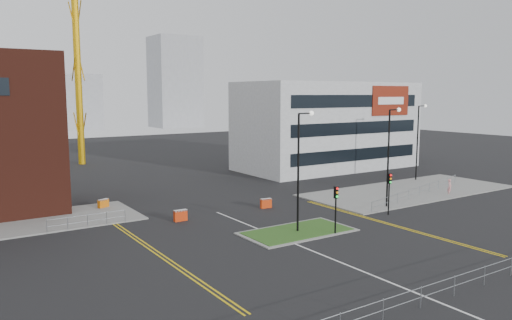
{
  "coord_description": "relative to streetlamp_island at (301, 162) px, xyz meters",
  "views": [
    {
      "loc": [
        -20.92,
        -21.01,
        10.45
      ],
      "look_at": [
        1.61,
        13.15,
        5.0
      ],
      "focal_mm": 35.0,
      "sensor_mm": 36.0,
      "label": 1
    }
  ],
  "objects": [
    {
      "name": "traffic_light_island",
      "position": [
        1.78,
        -2.02,
        -2.85
      ],
      "size": [
        0.28,
        0.33,
        3.65
      ],
      "color": "black",
      "rests_on": "ground"
    },
    {
      "name": "centre_line",
      "position": [
        -2.22,
        -6.0,
        -5.41
      ],
      "size": [
        0.15,
        30.0,
        0.01
      ],
      "primitive_type": "cube",
      "color": "silver",
      "rests_on": "ground"
    },
    {
      "name": "ground",
      "position": [
        -2.22,
        -8.0,
        -5.41
      ],
      "size": [
        200.0,
        200.0,
        0.0
      ],
      "primitive_type": "plane",
      "color": "black",
      "rests_on": "ground"
    },
    {
      "name": "grass_island",
      "position": [
        -0.22,
        0.0,
        -5.35
      ],
      "size": [
        8.0,
        4.0,
        0.12
      ],
      "primitive_type": "cube",
      "color": "#2D541C",
      "rests_on": "ground"
    },
    {
      "name": "pedestrian",
      "position": [
        21.59,
        2.34,
        -4.56
      ],
      "size": [
        0.74,
        0.66,
        1.7
      ],
      "primitive_type": "imported",
      "rotation": [
        0.0,
        0.0,
        0.52
      ],
      "color": "#DA8D8D",
      "rests_on": "ground"
    },
    {
      "name": "streetlamp_right_near",
      "position": [
        12.0,
        2.0,
        0.0
      ],
      "size": [
        1.46,
        0.36,
        9.18
      ],
      "color": "black",
      "rests_on": "ground"
    },
    {
      "name": "skyline_b",
      "position": [
        7.78,
        122.0,
        2.59
      ],
      "size": [
        24.0,
        12.0,
        16.0
      ],
      "primitive_type": "cube",
      "color": "gray",
      "rests_on": "ground"
    },
    {
      "name": "barrier_mid",
      "position": [
        -6.22,
        8.0,
        -4.91
      ],
      "size": [
        1.11,
        0.38,
        0.94
      ],
      "color": "red",
      "rests_on": "ground"
    },
    {
      "name": "yellow_right_a",
      "position": [
        7.28,
        -2.0,
        -5.41
      ],
      "size": [
        0.12,
        20.0,
        0.01
      ],
      "primitive_type": "cube",
      "color": "gold",
      "rests_on": "ground"
    },
    {
      "name": "yellow_left_b",
      "position": [
        -10.92,
        2.0,
        -5.41
      ],
      "size": [
        0.12,
        24.0,
        0.01
      ],
      "primitive_type": "cube",
      "color": "gold",
      "rests_on": "ground"
    },
    {
      "name": "office_block",
      "position": [
        23.79,
        23.97,
        0.59
      ],
      "size": [
        25.0,
        12.2,
        12.0
      ],
      "color": "#A9ACAD",
      "rests_on": "ground"
    },
    {
      "name": "streetlamp_island",
      "position": [
        0.0,
        0.0,
        0.0
      ],
      "size": [
        1.46,
        0.36,
        9.18
      ],
      "color": "black",
      "rests_on": "ground"
    },
    {
      "name": "yellow_left_a",
      "position": [
        -11.22,
        2.0,
        -5.41
      ],
      "size": [
        0.12,
        24.0,
        0.01
      ],
      "primitive_type": "cube",
      "color": "gold",
      "rests_on": "ground"
    },
    {
      "name": "railing_front",
      "position": [
        -2.22,
        -14.0,
        -4.63
      ],
      "size": [
        24.05,
        0.05,
        1.1
      ],
      "color": "gray",
      "rests_on": "ground"
    },
    {
      "name": "skyline_c",
      "position": [
        42.78,
        117.0,
        8.59
      ],
      "size": [
        14.0,
        12.0,
        28.0
      ],
      "primitive_type": "cube",
      "color": "gray",
      "rests_on": "ground"
    },
    {
      "name": "barrier_right",
      "position": [
        2.37,
        8.0,
        -4.94
      ],
      "size": [
        1.08,
        0.48,
        0.88
      ],
      "color": "red",
      "rests_on": "ground"
    },
    {
      "name": "pavement_right",
      "position": [
        19.78,
        6.0,
        -5.35
      ],
      "size": [
        24.0,
        10.0,
        0.12
      ],
      "primitive_type": "cube",
      "color": "slate",
      "rests_on": "ground"
    },
    {
      "name": "railing_right",
      "position": [
        18.28,
        3.5,
        -4.63
      ],
      "size": [
        19.05,
        5.05,
        1.1
      ],
      "color": "gray",
      "rests_on": "ground"
    },
    {
      "name": "streetlamp_right_far",
      "position": [
        26.0,
        10.0,
        0.0
      ],
      "size": [
        1.46,
        0.36,
        9.18
      ],
      "color": "black",
      "rests_on": "ground"
    },
    {
      "name": "barrier_left",
      "position": [
        -10.22,
        16.0,
        -4.94
      ],
      "size": [
        1.1,
        0.73,
        0.88
      ],
      "color": "#D2640B",
      "rests_on": "ground"
    },
    {
      "name": "yellow_right_b",
      "position": [
        7.58,
        -2.0,
        -5.41
      ],
      "size": [
        0.12,
        20.0,
        0.01
      ],
      "primitive_type": "cube",
      "color": "gold",
      "rests_on": "ground"
    },
    {
      "name": "island_kerb",
      "position": [
        -0.22,
        0.0,
        -5.37
      ],
      "size": [
        8.6,
        4.6,
        0.08
      ],
      "primitive_type": "cube",
      "color": "slate",
      "rests_on": "ground"
    },
    {
      "name": "railing_left",
      "position": [
        -13.22,
        10.0,
        -4.67
      ],
      "size": [
        6.05,
        0.05,
        1.1
      ],
      "color": "gray",
      "rests_on": "ground"
    },
    {
      "name": "traffic_light_right",
      "position": [
        9.78,
        -0.02,
        -2.85
      ],
      "size": [
        0.28,
        0.33,
        3.65
      ],
      "color": "black",
      "rests_on": "ground"
    }
  ]
}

